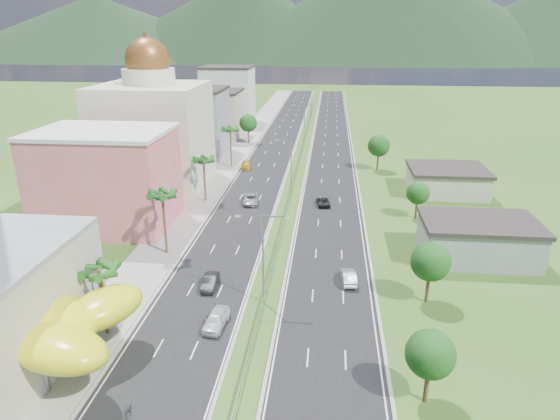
% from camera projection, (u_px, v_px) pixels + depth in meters
% --- Properties ---
extents(ground, '(500.00, 500.00, 0.00)m').
position_uv_depth(ground, '(250.00, 354.00, 49.18)').
color(ground, '#2D5119').
rests_on(ground, ground).
extents(road_left, '(11.00, 260.00, 0.04)m').
position_uv_depth(road_left, '(275.00, 148.00, 133.98)').
color(road_left, black).
rests_on(road_left, ground).
extents(road_right, '(11.00, 260.00, 0.04)m').
position_uv_depth(road_right, '(331.00, 149.00, 132.56)').
color(road_right, black).
rests_on(road_right, ground).
extents(sidewalk_left, '(7.00, 260.00, 0.12)m').
position_uv_depth(sidewalk_left, '(240.00, 147.00, 134.86)').
color(sidewalk_left, gray).
rests_on(sidewalk_left, ground).
extents(median_guardrail, '(0.10, 216.06, 0.76)m').
position_uv_depth(median_guardrail, '(298.00, 163.00, 116.23)').
color(median_guardrail, gray).
rests_on(median_guardrail, ground).
extents(streetlight_median_b, '(6.04, 0.25, 11.00)m').
position_uv_depth(streetlight_median_b, '(263.00, 250.00, 56.20)').
color(streetlight_median_b, gray).
rests_on(streetlight_median_b, ground).
extents(streetlight_median_c, '(6.04, 0.25, 11.00)m').
position_uv_depth(streetlight_median_c, '(291.00, 161.00, 93.58)').
color(streetlight_median_c, gray).
rests_on(streetlight_median_c, ground).
extents(streetlight_median_d, '(6.04, 0.25, 11.00)m').
position_uv_depth(streetlight_median_d, '(304.00, 120.00, 135.63)').
color(streetlight_median_d, gray).
rests_on(streetlight_median_d, ground).
extents(streetlight_median_e, '(6.04, 0.25, 11.00)m').
position_uv_depth(streetlight_median_e, '(311.00, 98.00, 177.68)').
color(streetlight_median_e, gray).
rests_on(streetlight_median_e, ground).
extents(lime_canopy, '(18.00, 15.00, 7.40)m').
position_uv_depth(lime_canopy, '(26.00, 322.00, 45.61)').
color(lime_canopy, yellow).
rests_on(lime_canopy, ground).
extents(pink_shophouse, '(20.00, 15.00, 15.00)m').
position_uv_depth(pink_shophouse, '(107.00, 180.00, 79.15)').
color(pink_shophouse, '#D55E57').
rests_on(pink_shophouse, ground).
extents(domed_building, '(20.00, 20.00, 28.70)m').
position_uv_depth(domed_building, '(153.00, 129.00, 99.31)').
color(domed_building, beige).
rests_on(domed_building, ground).
extents(midrise_grey, '(16.00, 15.00, 16.00)m').
position_uv_depth(midrise_grey, '(192.00, 123.00, 123.73)').
color(midrise_grey, gray).
rests_on(midrise_grey, ground).
extents(midrise_beige, '(16.00, 15.00, 13.00)m').
position_uv_depth(midrise_beige, '(213.00, 115.00, 144.81)').
color(midrise_beige, '#BEB79C').
rests_on(midrise_beige, ground).
extents(midrise_white, '(16.00, 15.00, 18.00)m').
position_uv_depth(midrise_white, '(228.00, 96.00, 165.44)').
color(midrise_white, silver).
rests_on(midrise_white, ground).
extents(shed_near, '(15.00, 10.00, 5.00)m').
position_uv_depth(shed_near, '(478.00, 241.00, 69.04)').
color(shed_near, gray).
rests_on(shed_near, ground).
extents(shed_far, '(14.00, 12.00, 4.40)m').
position_uv_depth(shed_far, '(447.00, 181.00, 96.98)').
color(shed_far, '#BEB79C').
rests_on(shed_far, ground).
extents(palm_tree_b, '(3.60, 3.60, 8.10)m').
position_uv_depth(palm_tree_b, '(100.00, 273.00, 50.08)').
color(palm_tree_b, '#47301C').
rests_on(palm_tree_b, ground).
extents(palm_tree_c, '(3.60, 3.60, 9.60)m').
position_uv_depth(palm_tree_c, '(162.00, 197.00, 68.28)').
color(palm_tree_c, '#47301C').
rests_on(palm_tree_c, ground).
extents(palm_tree_d, '(3.60, 3.60, 8.60)m').
position_uv_depth(palm_tree_d, '(204.00, 162.00, 90.10)').
color(palm_tree_d, '#47301C').
rests_on(palm_tree_d, ground).
extents(palm_tree_e, '(3.60, 3.60, 9.40)m').
position_uv_depth(palm_tree_e, '(230.00, 131.00, 113.20)').
color(palm_tree_e, '#47301C').
rests_on(palm_tree_e, ground).
extents(leafy_tree_lfar, '(4.90, 4.90, 8.05)m').
position_uv_depth(leafy_tree_lfar, '(248.00, 123.00, 137.50)').
color(leafy_tree_lfar, '#47301C').
rests_on(leafy_tree_lfar, ground).
extents(leafy_tree_ra, '(4.20, 4.20, 6.90)m').
position_uv_depth(leafy_tree_ra, '(430.00, 355.00, 41.35)').
color(leafy_tree_ra, '#47301C').
rests_on(leafy_tree_ra, ground).
extents(leafy_tree_rb, '(4.55, 4.55, 7.47)m').
position_uv_depth(leafy_tree_rb, '(431.00, 262.00, 56.82)').
color(leafy_tree_rb, '#47301C').
rests_on(leafy_tree_rb, ground).
extents(leafy_tree_rc, '(3.85, 3.85, 6.33)m').
position_uv_depth(leafy_tree_rc, '(418.00, 193.00, 82.97)').
color(leafy_tree_rc, '#47301C').
rests_on(leafy_tree_rc, ground).
extents(leafy_tree_rd, '(4.90, 4.90, 8.05)m').
position_uv_depth(leafy_tree_rd, '(379.00, 146.00, 110.97)').
color(leafy_tree_rd, '#47301C').
rests_on(leafy_tree_rd, ground).
extents(mountain_ridge, '(860.00, 140.00, 90.00)m').
position_uv_depth(mountain_ridge, '(389.00, 63.00, 464.01)').
color(mountain_ridge, black).
rests_on(mountain_ridge, ground).
extents(car_white_near_left, '(2.45, 5.11, 1.68)m').
position_uv_depth(car_white_near_left, '(216.00, 319.00, 53.40)').
color(car_white_near_left, silver).
rests_on(car_white_near_left, road_left).
extents(car_dark_left, '(1.79, 4.69, 1.52)m').
position_uv_depth(car_dark_left, '(210.00, 282.00, 61.56)').
color(car_dark_left, black).
rests_on(car_dark_left, road_left).
extents(car_silver_mid_left, '(3.26, 5.96, 1.58)m').
position_uv_depth(car_silver_mid_left, '(251.00, 199.00, 91.12)').
color(car_silver_mid_left, '#929599').
rests_on(car_silver_mid_left, road_left).
extents(car_yellow_far_left, '(2.81, 5.41, 1.50)m').
position_uv_depth(car_yellow_far_left, '(246.00, 165.00, 113.91)').
color(car_yellow_far_left, gold).
rests_on(car_yellow_far_left, road_left).
extents(car_silver_right, '(2.04, 4.86, 1.56)m').
position_uv_depth(car_silver_right, '(349.00, 277.00, 62.72)').
color(car_silver_right, '#A0A2A8').
rests_on(car_silver_right, road_right).
extents(car_dark_far_right, '(2.84, 5.05, 1.33)m').
position_uv_depth(car_dark_far_right, '(323.00, 201.00, 90.27)').
color(car_dark_far_right, black).
rests_on(car_dark_far_right, road_right).
extents(motorcycle, '(0.85, 1.91, 1.18)m').
position_uv_depth(motorcycle, '(128.00, 411.00, 40.99)').
color(motorcycle, black).
rests_on(motorcycle, road_left).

